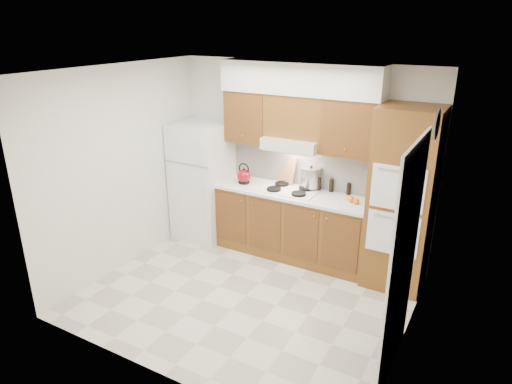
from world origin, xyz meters
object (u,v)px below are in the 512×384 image
fridge (203,181)px  kettle (244,176)px  oven_cabinet (402,200)px  stock_pot (311,178)px

fridge → kettle: size_ratio=8.89×
oven_cabinet → stock_pot: 1.27m
oven_cabinet → kettle: 2.15m
fridge → oven_cabinet: bearing=0.7°
stock_pot → oven_cabinet: bearing=-10.2°
fridge → oven_cabinet: oven_cabinet is taller
oven_cabinet → stock_pot: oven_cabinet is taller
fridge → stock_pot: 1.63m
fridge → oven_cabinet: size_ratio=0.78×
oven_cabinet → stock_pot: bearing=169.8°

